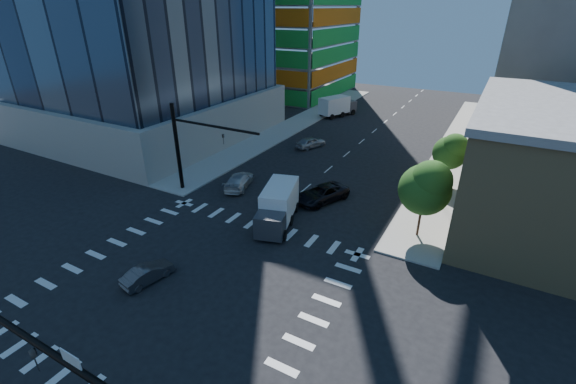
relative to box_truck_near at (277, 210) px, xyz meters
The scene contains 13 objects.
ground 10.11m from the box_truck_near, 96.55° to the right, with size 160.00×160.00×0.00m, color black.
road_markings 10.11m from the box_truck_near, 96.55° to the right, with size 20.00×20.00×0.01m, color silver.
sidewalk_ne 32.17m from the box_truck_near, 69.30° to the left, with size 5.00×60.00×0.15m, color #9C9993.
sidewalk_nw 33.04m from the box_truck_near, 114.41° to the left, with size 5.00×60.00×0.15m, color #9C9993.
signal_mast_nw 11.95m from the box_truck_near, behind, with size 10.20×0.40×9.00m.
tree_south 12.57m from the box_truck_near, 19.04° to the left, with size 4.16×4.16×6.82m.
tree_north 20.01m from the box_truck_near, 53.56° to the left, with size 3.54×3.52×5.78m.
car_nb_far 6.40m from the box_truck_near, 75.63° to the left, with size 2.64×5.73×1.59m, color black.
car_sb_near 9.00m from the box_truck_near, 147.44° to the left, with size 2.14×5.26×1.53m, color silver.
car_sb_mid 21.16m from the box_truck_near, 107.78° to the left, with size 1.78×4.43×1.51m, color #A7A9AF.
car_sb_cross 11.90m from the box_truck_near, 109.87° to the right, with size 1.32×3.77×1.24m, color #444348.
box_truck_near is the anchor object (origin of this frame).
box_truck_far 39.09m from the box_truck_near, 104.28° to the left, with size 5.10×7.08×3.42m.
Camera 1 is at (16.34, -15.58, 17.62)m, focal length 24.00 mm.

